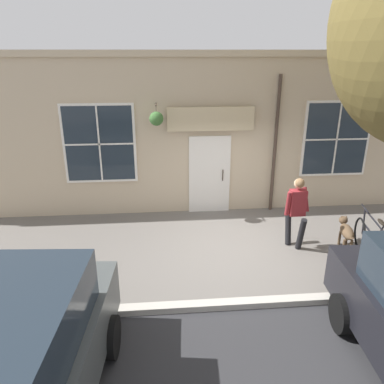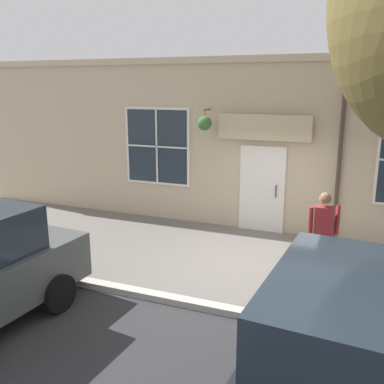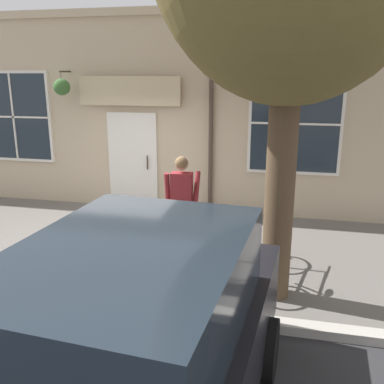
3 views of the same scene
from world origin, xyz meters
The scene contains 6 objects.
ground_plane centered at (0.00, 0.00, 0.00)m, with size 90.00×90.00×0.00m, color #66605B.
storefront_facade centered at (-2.34, -0.01, 2.10)m, with size 0.95×18.00×4.18m.
pedestrian_walking centered at (0.00, 1.25, 0.97)m, with size 0.65×0.55×1.63m.
dog_on_leash centered at (0.15, 2.38, 0.42)m, with size 1.08×0.41×0.64m.
leaning_bicycle centered at (0.64, 2.71, 0.38)m, with size 1.74×0.21×1.00m.
parked_car_nearest_curb centered at (4.11, -3.44, 0.88)m, with size 4.42×2.18×1.75m.
Camera 1 is at (7.26, -1.69, 4.15)m, focal length 35.00 mm.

